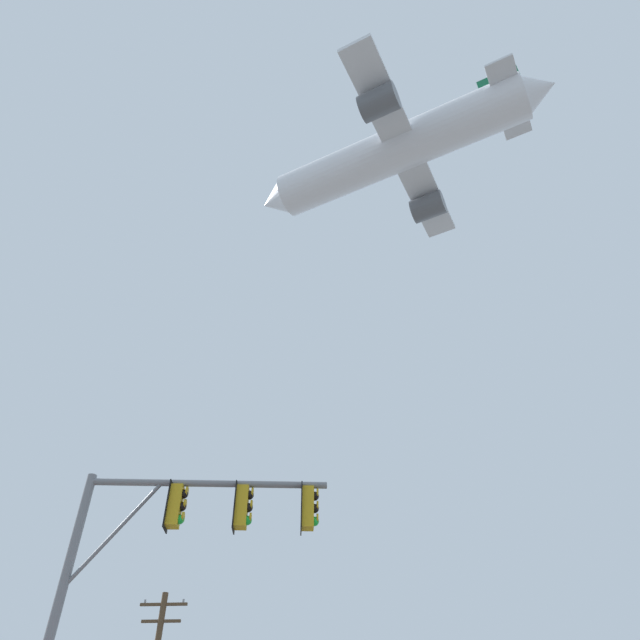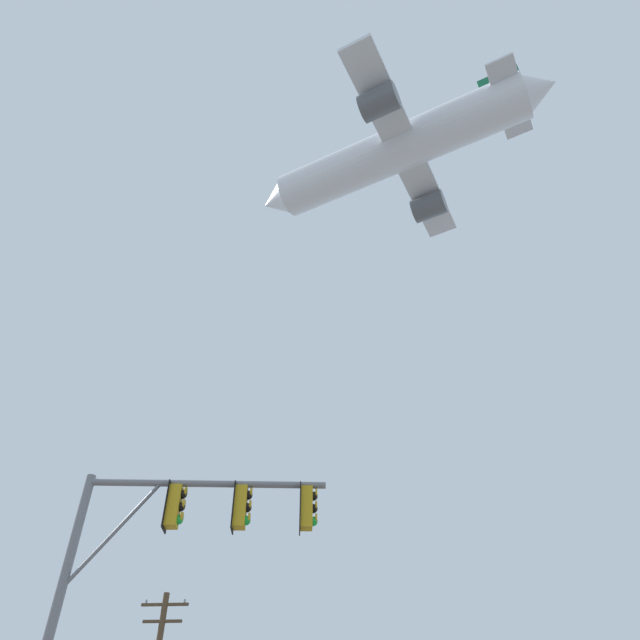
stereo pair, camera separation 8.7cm
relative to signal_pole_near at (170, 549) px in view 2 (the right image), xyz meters
name	(u,v)px [view 2 (the right image)]	position (x,y,z in m)	size (l,w,h in m)	color
signal_pole_near	(170,549)	(0.00, 0.00, 0.00)	(5.33, 0.75, 6.72)	slate
airplane	(397,150)	(8.47, 15.25, 35.73)	(23.97, 18.51, 6.82)	white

